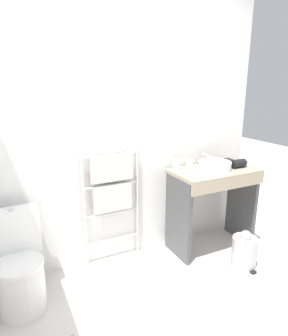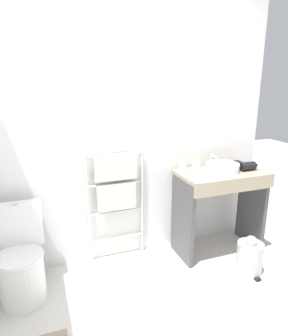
% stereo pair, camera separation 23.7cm
% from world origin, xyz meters
% --- Properties ---
extents(wall_back, '(2.92, 0.12, 2.67)m').
position_xyz_m(wall_back, '(0.00, 1.45, 1.33)').
color(wall_back, white).
rests_on(wall_back, ground_plane).
extents(toilet, '(0.39, 0.50, 0.75)m').
position_xyz_m(toilet, '(-1.00, 1.06, 0.32)').
color(toilet, white).
rests_on(toilet, ground_plane).
extents(towel_radiator, '(0.56, 0.06, 1.09)m').
position_xyz_m(towel_radiator, '(-0.13, 1.34, 0.74)').
color(towel_radiator, silver).
rests_on(towel_radiator, ground_plane).
extents(vanity_counter, '(0.86, 0.49, 0.85)m').
position_xyz_m(vanity_counter, '(0.87, 1.11, 0.57)').
color(vanity_counter, gray).
rests_on(vanity_counter, ground_plane).
extents(sink_basin, '(0.32, 0.32, 0.08)m').
position_xyz_m(sink_basin, '(0.87, 1.12, 0.89)').
color(sink_basin, white).
rests_on(sink_basin, vanity_counter).
extents(faucet, '(0.02, 0.10, 0.13)m').
position_xyz_m(faucet, '(0.87, 1.29, 0.93)').
color(faucet, silver).
rests_on(faucet, vanity_counter).
extents(cup_near_wall, '(0.07, 0.07, 0.10)m').
position_xyz_m(cup_near_wall, '(0.52, 1.28, 0.90)').
color(cup_near_wall, white).
rests_on(cup_near_wall, vanity_counter).
extents(cup_near_edge, '(0.07, 0.07, 0.10)m').
position_xyz_m(cup_near_edge, '(0.64, 1.22, 0.90)').
color(cup_near_edge, white).
rests_on(cup_near_edge, vanity_counter).
extents(hair_dryer, '(0.21, 0.19, 0.09)m').
position_xyz_m(hair_dryer, '(1.13, 1.08, 0.89)').
color(hair_dryer, black).
rests_on(hair_dryer, vanity_counter).
extents(trash_bin, '(0.23, 0.27, 0.37)m').
position_xyz_m(trash_bin, '(0.92, 0.68, 0.16)').
color(trash_bin, '#B7B7BC').
rests_on(trash_bin, ground_plane).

